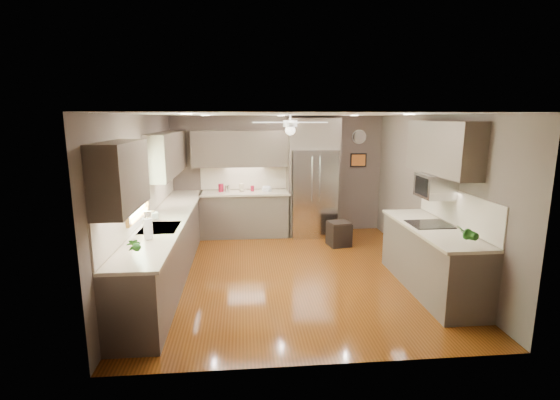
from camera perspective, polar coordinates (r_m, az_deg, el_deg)
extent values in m
plane|color=#4B250A|center=(6.64, 1.65, -10.17)|extent=(5.00, 5.00, 0.00)
plane|color=white|center=(6.17, 1.79, 11.94)|extent=(5.00, 5.00, 0.00)
plane|color=brown|center=(8.74, -0.26, 3.58)|extent=(4.50, 0.00, 4.50)
plane|color=brown|center=(3.89, 6.19, -6.52)|extent=(4.50, 0.00, 4.50)
plane|color=brown|center=(6.42, -18.64, 0.10)|extent=(0.00, 5.00, 5.00)
plane|color=brown|center=(6.93, 20.53, 0.77)|extent=(0.00, 5.00, 5.00)
cylinder|color=maroon|center=(8.51, -8.30, 1.69)|extent=(0.13, 0.13, 0.17)
cylinder|color=silver|center=(8.47, -7.42, 1.59)|extent=(0.10, 0.10, 0.15)
cylinder|color=#BDAF8D|center=(8.47, -5.44, 1.78)|extent=(0.13, 0.13, 0.16)
cylinder|color=maroon|center=(8.51, -3.91, 1.64)|extent=(0.08, 0.08, 0.11)
imported|color=white|center=(6.26, -17.16, -2.02)|extent=(0.12, 0.12, 0.21)
imported|color=#225F1B|center=(4.72, -19.90, -6.02)|extent=(0.18, 0.16, 0.29)
imported|color=#225F1B|center=(5.34, 24.74, -4.28)|extent=(0.21, 0.19, 0.31)
imported|color=#BDAF8D|center=(8.44, -1.87, 1.34)|extent=(0.25, 0.25, 0.05)
cube|color=#51433B|center=(6.69, -15.40, -6.32)|extent=(0.60, 4.70, 0.90)
cube|color=#BBB296|center=(6.57, -15.49, -2.41)|extent=(0.65, 4.70, 0.04)
cube|color=beige|center=(6.57, -18.24, -0.07)|extent=(0.02, 4.70, 0.50)
cube|color=#51433B|center=(8.56, -4.93, -2.07)|extent=(1.85, 0.60, 0.90)
cube|color=#BBB296|center=(8.45, -4.98, 1.00)|extent=(1.85, 0.65, 0.04)
cube|color=beige|center=(8.71, -5.02, 3.18)|extent=(1.85, 0.02, 0.50)
cube|color=#51433B|center=(4.76, -21.50, 3.15)|extent=(0.33, 1.20, 0.75)
cube|color=#51433B|center=(7.57, -15.47, 6.33)|extent=(0.33, 2.40, 0.75)
cube|color=#51433B|center=(8.48, -5.09, 7.21)|extent=(2.15, 0.33, 0.75)
cube|color=#51433B|center=(6.27, 21.83, 6.83)|extent=(0.33, 1.70, 0.75)
cube|color=#BFF2B2|center=(5.89, -19.79, 2.01)|extent=(0.01, 1.00, 0.80)
cube|color=brown|center=(5.83, -19.83, 6.19)|extent=(0.05, 1.12, 0.06)
cube|color=brown|center=(5.96, -19.28, -2.06)|extent=(0.05, 1.12, 0.06)
cube|color=brown|center=(5.38, -20.91, 1.09)|extent=(0.05, 0.06, 0.80)
cube|color=brown|center=(6.39, -18.41, 2.80)|extent=(0.05, 0.06, 0.80)
cube|color=silver|center=(5.95, -16.53, -3.86)|extent=(0.50, 0.70, 0.03)
cube|color=#262626|center=(5.96, -16.51, -4.18)|extent=(0.44, 0.62, 0.05)
cylinder|color=silver|center=(5.96, -18.48, -2.71)|extent=(0.02, 0.02, 0.24)
cylinder|color=silver|center=(5.92, -17.99, -1.57)|extent=(0.16, 0.02, 0.02)
cube|color=silver|center=(8.53, 4.64, 1.04)|extent=(0.92, 0.72, 1.82)
cube|color=black|center=(8.26, 5.01, -1.12)|extent=(0.88, 0.02, 0.02)
cube|color=black|center=(8.14, 5.09, 2.96)|extent=(0.01, 0.02, 1.00)
cylinder|color=silver|center=(8.09, 4.57, 2.91)|extent=(0.02, 0.02, 0.90)
cylinder|color=silver|center=(8.12, 5.69, 2.92)|extent=(0.02, 0.02, 0.90)
cube|color=#51433B|center=(8.46, 4.70, 9.30)|extent=(1.04, 0.60, 0.63)
cube|color=#51433B|center=(8.52, 1.25, 1.06)|extent=(0.06, 0.60, 1.82)
cube|color=#51433B|center=(8.69, 7.82, 1.16)|extent=(0.06, 0.60, 1.82)
cube|color=#51433B|center=(6.29, 20.47, -7.82)|extent=(0.65, 2.20, 0.90)
cube|color=#BBB296|center=(6.15, 20.65, -3.68)|extent=(0.70, 2.20, 0.04)
cube|color=beige|center=(6.23, 23.56, -1.05)|extent=(0.02, 2.20, 0.50)
cube|color=black|center=(6.23, 20.27, -3.23)|extent=(0.56, 0.52, 0.01)
cube|color=silver|center=(6.31, 21.01, 1.87)|extent=(0.42, 0.55, 0.34)
cube|color=black|center=(6.22, 19.27, 1.86)|extent=(0.02, 0.40, 0.26)
cylinder|color=white|center=(6.47, 1.45, 11.57)|extent=(0.03, 0.03, 0.08)
cylinder|color=white|center=(6.47, 1.45, 10.68)|extent=(0.22, 0.22, 0.10)
sphere|color=white|center=(6.47, 1.44, 9.80)|extent=(0.16, 0.16, 0.16)
cube|color=white|center=(6.52, 4.56, 10.83)|extent=(0.48, 0.11, 0.01)
cube|color=white|center=(6.82, 1.10, 10.89)|extent=(0.11, 0.48, 0.01)
cube|color=white|center=(6.44, -1.70, 10.86)|extent=(0.48, 0.11, 0.01)
cube|color=white|center=(6.12, 1.84, 10.82)|extent=(0.11, 0.48, 0.01)
cylinder|color=white|center=(7.46, -10.45, 11.63)|extent=(0.14, 0.14, 0.01)
cylinder|color=white|center=(7.70, 10.41, 11.62)|extent=(0.14, 0.14, 0.01)
cylinder|color=white|center=(4.97, -13.02, 11.71)|extent=(0.14, 0.14, 0.01)
cylinder|color=white|center=(5.34, 17.72, 11.43)|extent=(0.14, 0.14, 0.01)
cylinder|color=white|center=(7.96, 0.17, 11.79)|extent=(0.14, 0.14, 0.01)
cylinder|color=white|center=(8.98, 11.07, 8.71)|extent=(0.30, 0.03, 0.30)
cylinder|color=silver|center=(8.96, 11.10, 8.71)|extent=(0.29, 0.00, 0.29)
cube|color=black|center=(9.01, 10.96, 5.53)|extent=(0.36, 0.03, 0.30)
cube|color=#C96C28|center=(8.99, 10.98, 5.52)|extent=(0.30, 0.01, 0.24)
cube|color=black|center=(8.00, 8.28, -4.79)|extent=(0.46, 0.46, 0.45)
cube|color=black|center=(7.94, 8.33, -3.16)|extent=(0.44, 0.44, 0.03)
cylinder|color=white|center=(5.37, -18.06, -3.87)|extent=(0.11, 0.11, 0.26)
cylinder|color=silver|center=(5.37, -18.07, -3.76)|extent=(0.02, 0.02, 0.28)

